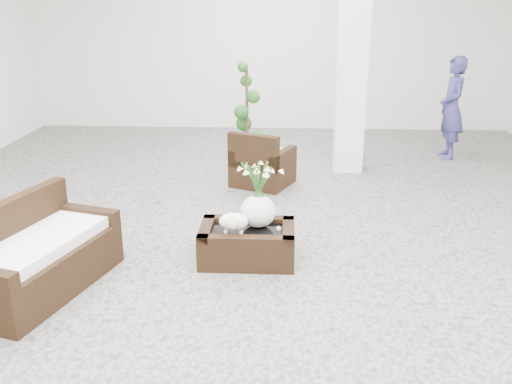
{
  "coord_description": "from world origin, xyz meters",
  "views": [
    {
      "loc": [
        0.26,
        -5.28,
        2.42
      ],
      "look_at": [
        0.0,
        -0.1,
        0.62
      ],
      "focal_mm": 39.57,
      "sensor_mm": 36.0,
      "label": 1
    }
  ],
  "objects_px": {
    "loveseat": "(39,248)",
    "armchair": "(263,158)",
    "topiary": "(247,111)",
    "coffee_table": "(247,245)"
  },
  "relations": [
    {
      "from": "armchair",
      "to": "loveseat",
      "type": "relative_size",
      "value": 0.52
    },
    {
      "from": "loveseat",
      "to": "armchair",
      "type": "bearing_deg",
      "value": -14.37
    },
    {
      "from": "coffee_table",
      "to": "armchair",
      "type": "xyz_separation_m",
      "value": [
        0.06,
        2.34,
        0.22
      ]
    },
    {
      "from": "topiary",
      "to": "armchair",
      "type": "bearing_deg",
      "value": -77.42
    },
    {
      "from": "loveseat",
      "to": "topiary",
      "type": "bearing_deg",
      "value": -2.4
    },
    {
      "from": "armchair",
      "to": "topiary",
      "type": "height_order",
      "value": "topiary"
    },
    {
      "from": "coffee_table",
      "to": "loveseat",
      "type": "xyz_separation_m",
      "value": [
        -1.74,
        -0.67,
        0.23
      ]
    },
    {
      "from": "coffee_table",
      "to": "topiary",
      "type": "height_order",
      "value": "topiary"
    },
    {
      "from": "coffee_table",
      "to": "topiary",
      "type": "distance_m",
      "value": 3.75
    },
    {
      "from": "topiary",
      "to": "coffee_table",
      "type": "bearing_deg",
      "value": -86.24
    }
  ]
}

